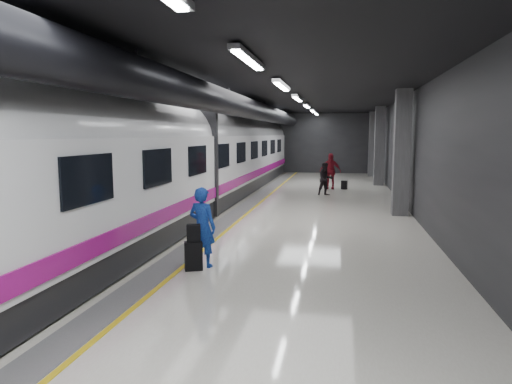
{
  "coord_description": "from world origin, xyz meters",
  "views": [
    {
      "loc": [
        2.45,
        -15.05,
        2.91
      ],
      "look_at": [
        0.11,
        -2.61,
        1.31
      ],
      "focal_mm": 32.0,
      "sensor_mm": 36.0,
      "label": 1
    }
  ],
  "objects": [
    {
      "name": "traveler_far_b",
      "position": [
        1.85,
        9.61,
        0.96
      ],
      "size": [
        1.15,
        0.55,
        1.91
      ],
      "primitive_type": "imported",
      "rotation": [
        0.0,
        0.0,
        -0.08
      ],
      "color": "maroon",
      "rests_on": "ground"
    },
    {
      "name": "platform_hall",
      "position": [
        -0.29,
        0.96,
        3.54
      ],
      "size": [
        10.02,
        40.02,
        4.51
      ],
      "color": "black",
      "rests_on": "ground"
    },
    {
      "name": "suitcase_main",
      "position": [
        -0.65,
        -5.89,
        0.31
      ],
      "size": [
        0.44,
        0.37,
        0.62
      ],
      "primitive_type": "cube",
      "rotation": [
        0.0,
        0.0,
        0.4
      ],
      "color": "black",
      "rests_on": "ground"
    },
    {
      "name": "traveler_main",
      "position": [
        -0.54,
        -5.58,
        0.89
      ],
      "size": [
        0.73,
        0.58,
        1.77
      ],
      "primitive_type": "imported",
      "rotation": [
        0.0,
        0.0,
        2.88
      ],
      "color": "blue",
      "rests_on": "ground"
    },
    {
      "name": "train",
      "position": [
        -3.25,
        -0.0,
        2.07
      ],
      "size": [
        3.05,
        38.0,
        4.05
      ],
      "color": "black",
      "rests_on": "ground"
    },
    {
      "name": "suitcase_far",
      "position": [
        2.61,
        9.57,
        0.23
      ],
      "size": [
        0.35,
        0.26,
        0.46
      ],
      "primitive_type": "cube",
      "rotation": [
        0.0,
        0.0,
        -0.21
      ],
      "color": "black",
      "rests_on": "ground"
    },
    {
      "name": "traveler_far_a",
      "position": [
        1.7,
        6.88,
        0.79
      ],
      "size": [
        0.94,
        0.86,
        1.58
      ],
      "primitive_type": "imported",
      "rotation": [
        0.0,
        0.0,
        0.42
      ],
      "color": "black",
      "rests_on": "ground"
    },
    {
      "name": "ground",
      "position": [
        0.0,
        0.0,
        0.0
      ],
      "size": [
        40.0,
        40.0,
        0.0
      ],
      "primitive_type": "plane",
      "color": "white",
      "rests_on": "ground"
    },
    {
      "name": "shoulder_bag",
      "position": [
        -0.64,
        -5.89,
        0.81
      ],
      "size": [
        0.32,
        0.22,
        0.39
      ],
      "primitive_type": "cube",
      "rotation": [
        0.0,
        0.0,
        0.26
      ],
      "color": "black",
      "rests_on": "suitcase_main"
    }
  ]
}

